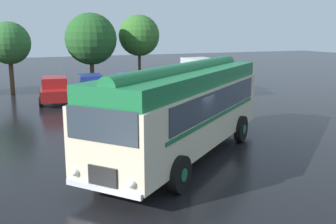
{
  "coord_description": "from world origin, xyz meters",
  "views": [
    {
      "loc": [
        -5.5,
        -11.97,
        4.63
      ],
      "look_at": [
        0.69,
        2.19,
        1.4
      ],
      "focal_mm": 42.0,
      "sensor_mm": 36.0,
      "label": 1
    }
  ],
  "objects_px": {
    "car_near_left": "(55,90)",
    "car_mid_right": "(131,85)",
    "box_van": "(208,75)",
    "car_far_right": "(169,83)",
    "car_mid_left": "(91,87)",
    "vintage_bus": "(184,106)"
  },
  "relations": [
    {
      "from": "car_mid_left",
      "to": "car_mid_right",
      "type": "height_order",
      "value": "same"
    },
    {
      "from": "vintage_bus",
      "to": "car_mid_right",
      "type": "bearing_deg",
      "value": 79.83
    },
    {
      "from": "vintage_bus",
      "to": "car_mid_left",
      "type": "relative_size",
      "value": 2.15
    },
    {
      "from": "vintage_bus",
      "to": "car_far_right",
      "type": "xyz_separation_m",
      "value": [
        5.39,
        13.56,
        -1.05
      ]
    },
    {
      "from": "car_mid_right",
      "to": "car_far_right",
      "type": "relative_size",
      "value": 1.01
    },
    {
      "from": "vintage_bus",
      "to": "box_van",
      "type": "distance_m",
      "value": 15.55
    },
    {
      "from": "car_mid_left",
      "to": "box_van",
      "type": "xyz_separation_m",
      "value": [
        8.73,
        -0.61,
        0.52
      ]
    },
    {
      "from": "car_mid_right",
      "to": "box_van",
      "type": "relative_size",
      "value": 0.76
    },
    {
      "from": "car_far_right",
      "to": "box_van",
      "type": "height_order",
      "value": "box_van"
    },
    {
      "from": "car_near_left",
      "to": "box_van",
      "type": "relative_size",
      "value": 0.76
    },
    {
      "from": "car_far_right",
      "to": "box_van",
      "type": "relative_size",
      "value": 0.75
    },
    {
      "from": "car_mid_right",
      "to": "box_van",
      "type": "bearing_deg",
      "value": -3.52
    },
    {
      "from": "car_near_left",
      "to": "car_mid_right",
      "type": "height_order",
      "value": "same"
    },
    {
      "from": "car_mid_left",
      "to": "car_mid_right",
      "type": "distance_m",
      "value": 2.8
    },
    {
      "from": "vintage_bus",
      "to": "car_mid_right",
      "type": "relative_size",
      "value": 2.15
    },
    {
      "from": "vintage_bus",
      "to": "car_far_right",
      "type": "relative_size",
      "value": 2.17
    },
    {
      "from": "car_mid_right",
      "to": "car_far_right",
      "type": "distance_m",
      "value": 2.98
    },
    {
      "from": "vintage_bus",
      "to": "car_near_left",
      "type": "bearing_deg",
      "value": 101.88
    },
    {
      "from": "car_mid_left",
      "to": "car_far_right",
      "type": "height_order",
      "value": "same"
    },
    {
      "from": "vintage_bus",
      "to": "car_near_left",
      "type": "xyz_separation_m",
      "value": [
        -2.81,
        13.38,
        -1.05
      ]
    },
    {
      "from": "vintage_bus",
      "to": "car_mid_right",
      "type": "height_order",
      "value": "vintage_bus"
    },
    {
      "from": "car_mid_right",
      "to": "box_van",
      "type": "xyz_separation_m",
      "value": [
        5.93,
        -0.36,
        0.52
      ]
    }
  ]
}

